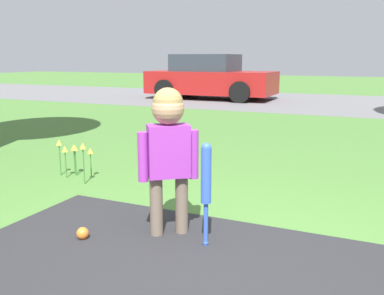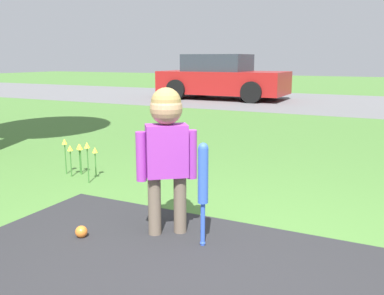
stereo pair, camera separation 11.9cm
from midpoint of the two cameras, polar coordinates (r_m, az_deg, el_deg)
The scene contains 7 objects.
ground_plane at distance 2.56m, azimuth -0.10°, elevation -17.80°, with size 60.00×60.00×0.00m, color #477533.
street_strip at distance 12.90m, azimuth 20.41°, elevation 5.49°, with size 40.00×6.00×0.01m.
child at distance 3.01m, azimuth -4.30°, elevation 0.85°, with size 0.36×0.31×1.07m.
baseball_bat at distance 2.85m, azimuth 0.70°, elevation -4.36°, with size 0.07×0.07×0.72m.
sports_ball at distance 3.21m, azimuth -15.43°, elevation -10.98°, with size 0.09×0.09×0.09m.
parked_car at distance 13.61m, azimuth 2.20°, elevation 9.23°, with size 3.93×2.02×1.38m.
flower_bed at distance 4.74m, azimuth -16.13°, elevation -0.32°, with size 0.51×0.31×0.43m.
Camera 1 is at (0.87, -2.04, 1.26)m, focal length 40.00 mm.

